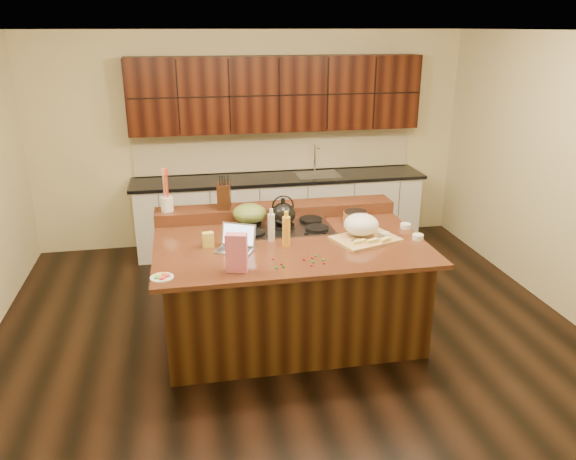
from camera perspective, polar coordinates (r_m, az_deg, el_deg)
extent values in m
cube|color=black|center=(5.45, 0.10, -10.16)|extent=(5.50, 5.00, 0.01)
cube|color=silver|center=(4.71, 0.12, 19.66)|extent=(5.50, 5.00, 0.01)
cube|color=beige|center=(7.32, -3.70, 9.07)|extent=(5.50, 0.01, 2.70)
cube|color=beige|center=(2.69, 10.61, -11.38)|extent=(5.50, 0.01, 2.70)
cube|color=beige|center=(6.06, 26.72, 4.65)|extent=(0.01, 5.00, 2.70)
cube|color=black|center=(5.24, 0.10, -5.95)|extent=(2.22, 1.42, 0.88)
cube|color=black|center=(5.06, 0.11, -1.26)|extent=(2.40, 1.60, 0.04)
cube|color=black|center=(5.68, -1.25, 2.02)|extent=(2.40, 0.30, 0.12)
cube|color=gray|center=(5.32, -0.51, 0.15)|extent=(0.92, 0.52, 0.02)
cylinder|color=black|center=(5.39, -3.90, 0.63)|extent=(0.22, 0.22, 0.03)
cylinder|color=black|center=(5.49, 2.32, 1.02)|extent=(0.22, 0.22, 0.03)
cylinder|color=black|center=(5.15, -3.53, -0.32)|extent=(0.22, 0.22, 0.03)
cylinder|color=black|center=(5.26, 2.96, 0.11)|extent=(0.22, 0.22, 0.03)
cylinder|color=black|center=(5.31, -0.51, 0.37)|extent=(0.22, 0.22, 0.03)
cube|color=silver|center=(7.27, -0.85, 1.70)|extent=(3.60, 0.62, 0.90)
cube|color=black|center=(7.13, -0.87, 5.28)|extent=(3.70, 0.66, 0.04)
cube|color=gray|center=(7.23, 3.05, 5.58)|extent=(0.55, 0.42, 0.01)
cylinder|color=gray|center=(7.36, 2.74, 7.32)|extent=(0.02, 0.02, 0.36)
cube|color=black|center=(7.09, -1.13, 13.67)|extent=(3.60, 0.34, 0.90)
cube|color=beige|center=(7.37, -1.31, 7.99)|extent=(3.60, 0.03, 0.50)
ellipsoid|color=black|center=(5.27, -0.52, 1.65)|extent=(0.24, 0.24, 0.21)
ellipsoid|color=#5B6E2C|center=(5.36, -3.92, 1.70)|extent=(0.41, 0.41, 0.18)
cube|color=#B7B7BC|center=(4.83, -5.43, -2.07)|extent=(0.37, 0.32, 0.01)
cube|color=black|center=(4.82, -5.44, -1.97)|extent=(0.29, 0.23, 0.00)
cube|color=#B7B7BC|center=(4.88, -5.04, -0.45)|extent=(0.30, 0.19, 0.20)
cube|color=silver|center=(4.87, -5.06, -0.47)|extent=(0.27, 0.17, 0.17)
cylinder|color=yellow|center=(4.86, -0.17, -0.17)|extent=(0.08, 0.08, 0.27)
cylinder|color=silver|center=(5.00, -1.71, 0.25)|extent=(0.08, 0.08, 0.25)
cube|color=tan|center=(5.09, 7.87, -0.91)|extent=(0.65, 0.55, 0.02)
ellipsoid|color=white|center=(5.12, 7.44, 0.55)|extent=(0.32, 0.32, 0.20)
cube|color=#EDD872|center=(4.94, 7.26, -1.21)|extent=(0.12, 0.03, 0.03)
cube|color=#EDD872|center=(4.97, 8.57, -1.11)|extent=(0.12, 0.03, 0.03)
cube|color=#EDD872|center=(5.01, 9.87, -1.01)|extent=(0.12, 0.03, 0.03)
cylinder|color=gray|center=(5.11, 9.23, -0.70)|extent=(0.21, 0.09, 0.01)
cylinder|color=white|center=(5.19, 9.73, -0.48)|extent=(0.12, 0.12, 0.04)
cylinder|color=white|center=(5.20, 13.06, -0.68)|extent=(0.11, 0.11, 0.04)
cylinder|color=white|center=(5.45, 11.84, 0.40)|extent=(0.12, 0.12, 0.04)
cylinder|color=#996B3F|center=(5.56, 6.85, 1.33)|extent=(0.32, 0.32, 0.09)
cone|color=silver|center=(4.98, 6.73, -1.05)|extent=(0.09, 0.09, 0.07)
cube|color=pink|center=(4.38, -5.25, -2.31)|extent=(0.18, 0.13, 0.31)
cylinder|color=white|center=(4.41, -12.69, -4.74)|extent=(0.19, 0.19, 0.01)
cube|color=#DED54E|center=(4.93, -8.11, -0.97)|extent=(0.10, 0.08, 0.13)
cylinder|color=white|center=(5.57, -12.18, 2.60)|extent=(0.15, 0.15, 0.14)
cube|color=black|center=(5.56, -6.52, 3.49)|extent=(0.15, 0.22, 0.25)
ellipsoid|color=red|center=(4.63, -1.55, -2.94)|extent=(0.02, 0.02, 0.02)
ellipsoid|color=#198C26|center=(4.48, -0.46, -3.72)|extent=(0.02, 0.02, 0.02)
ellipsoid|color=red|center=(4.55, 3.69, -3.37)|extent=(0.02, 0.02, 0.02)
ellipsoid|color=#198C26|center=(4.57, 2.59, -3.25)|extent=(0.02, 0.02, 0.02)
ellipsoid|color=red|center=(4.62, 1.64, -3.00)|extent=(0.02, 0.02, 0.02)
ellipsoid|color=#198C26|center=(4.46, -1.19, -3.86)|extent=(0.02, 0.02, 0.02)
ellipsoid|color=red|center=(4.66, 2.44, -2.79)|extent=(0.02, 0.02, 0.02)
ellipsoid|color=#198C26|center=(4.62, 3.62, -3.03)|extent=(0.02, 0.02, 0.02)
ellipsoid|color=red|center=(4.53, -0.66, -3.47)|extent=(0.02, 0.02, 0.02)
ellipsoid|color=#198C26|center=(4.69, 2.80, -2.62)|extent=(0.02, 0.02, 0.02)
ellipsoid|color=red|center=(4.51, 2.41, -3.58)|extent=(0.02, 0.02, 0.02)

